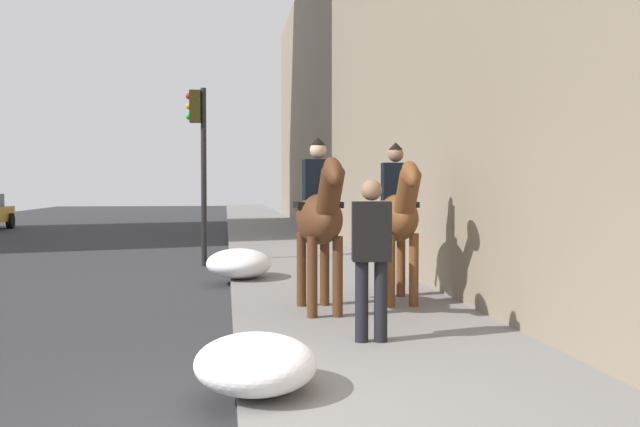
{
  "coord_description": "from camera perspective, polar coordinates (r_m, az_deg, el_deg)",
  "views": [
    {
      "loc": [
        -5.32,
        0.08,
        1.75
      ],
      "look_at": [
        4.0,
        -1.12,
        1.4
      ],
      "focal_mm": 41.28,
      "sensor_mm": 36.0,
      "label": 1
    }
  ],
  "objects": [
    {
      "name": "sidewalk_slab",
      "position": [
        5.83,
        10.08,
        -14.75
      ],
      "size": [
        120.0,
        3.2,
        0.12
      ],
      "primitive_type": "cube",
      "color": "slate",
      "rests_on": "ground"
    },
    {
      "name": "mounted_horse_near",
      "position": [
        9.45,
        -0.01,
        -0.17
      ],
      "size": [
        2.15,
        0.63,
        2.27
      ],
      "rotation": [
        0.0,
        0.0,
        3.19
      ],
      "color": "#4C2B16",
      "rests_on": "sidewalk_slab"
    },
    {
      "name": "mounted_horse_far",
      "position": [
        10.34,
        6.01,
        -0.07
      ],
      "size": [
        2.15,
        0.63,
        2.25
      ],
      "rotation": [
        0.0,
        0.0,
        3.1
      ],
      "color": "brown",
      "rests_on": "sidewalk_slab"
    },
    {
      "name": "pedestrian_greeting",
      "position": [
        7.68,
        4.01,
        -2.75
      ],
      "size": [
        0.3,
        0.43,
        1.7
      ],
      "rotation": [
        0.0,
        0.0,
        -0.11
      ],
      "color": "black",
      "rests_on": "sidewalk_slab"
    },
    {
      "name": "traffic_light_near_curb",
      "position": [
        16.25,
        -9.32,
        5.1
      ],
      "size": [
        0.2,
        0.44,
        3.88
      ],
      "color": "black",
      "rests_on": "ground"
    },
    {
      "name": "snow_pile_near",
      "position": [
        5.99,
        -5.03,
        -11.48
      ],
      "size": [
        1.28,
        0.98,
        0.44
      ],
      "primitive_type": "ellipsoid",
      "color": "white",
      "rests_on": "sidewalk_slab"
    },
    {
      "name": "snow_pile_far",
      "position": [
        13.15,
        -6.31,
        -3.86
      ],
      "size": [
        1.5,
        1.15,
        0.52
      ],
      "primitive_type": "ellipsoid",
      "color": "white",
      "rests_on": "sidewalk_slab"
    }
  ]
}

